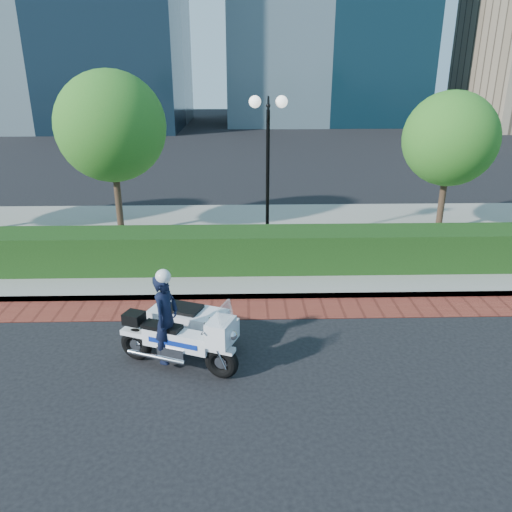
{
  "coord_description": "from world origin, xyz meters",
  "views": [
    {
      "loc": [
        0.32,
        -8.46,
        5.02
      ],
      "look_at": [
        0.6,
        2.2,
        1.0
      ],
      "focal_mm": 35.0,
      "sensor_mm": 36.0,
      "label": 1
    }
  ],
  "objects_px": {
    "lamppost": "(268,149)",
    "tree_c": "(450,139)",
    "tree_b": "(111,127)",
    "police_motorcycle": "(181,327)"
  },
  "relations": [
    {
      "from": "tree_c",
      "to": "tree_b",
      "type": "bearing_deg",
      "value": 180.0
    },
    {
      "from": "tree_b",
      "to": "police_motorcycle",
      "type": "xyz_separation_m",
      "value": [
        2.67,
        -6.94,
        -2.79
      ]
    },
    {
      "from": "lamppost",
      "to": "police_motorcycle",
      "type": "distance_m",
      "value": 6.37
    },
    {
      "from": "police_motorcycle",
      "to": "tree_b",
      "type": "bearing_deg",
      "value": 132.6
    },
    {
      "from": "lamppost",
      "to": "tree_c",
      "type": "height_order",
      "value": "tree_c"
    },
    {
      "from": "lamppost",
      "to": "tree_c",
      "type": "bearing_deg",
      "value": 13.3
    },
    {
      "from": "tree_b",
      "to": "lamppost",
      "type": "bearing_deg",
      "value": -16.11
    },
    {
      "from": "tree_b",
      "to": "police_motorcycle",
      "type": "height_order",
      "value": "tree_b"
    },
    {
      "from": "lamppost",
      "to": "tree_b",
      "type": "distance_m",
      "value": 4.71
    },
    {
      "from": "police_motorcycle",
      "to": "tree_c",
      "type": "bearing_deg",
      "value": 65.01
    }
  ]
}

